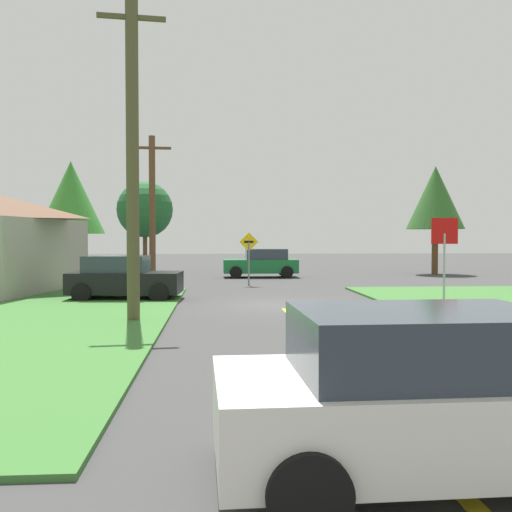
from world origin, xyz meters
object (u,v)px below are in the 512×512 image
(stop_sign, at_px, (444,244))
(car_approaching_junction, at_px, (262,263))
(utility_pole_near, at_px, (132,154))
(direction_sign, at_px, (249,252))
(oak_tree_left, at_px, (435,198))
(pine_tree_center, at_px, (71,198))
(car_behind_on_main_road, at_px, (436,395))
(utility_pole_mid, at_px, (152,208))
(oak_tree_right, at_px, (145,210))
(parked_car_near_building, at_px, (123,278))

(stop_sign, distance_m, car_approaching_junction, 15.87)
(utility_pole_near, xyz_separation_m, direction_sign, (3.76, 11.67, -2.94))
(oak_tree_left, height_order, pine_tree_center, oak_tree_left)
(pine_tree_center, bearing_deg, car_behind_on_main_road, -69.19)
(car_behind_on_main_road, relative_size, pine_tree_center, 0.71)
(utility_pole_mid, bearing_deg, car_behind_on_main_road, -77.27)
(stop_sign, height_order, utility_pole_mid, utility_pole_mid)
(utility_pole_near, bearing_deg, oak_tree_right, 96.06)
(utility_pole_mid, xyz_separation_m, direction_sign, (4.55, -0.41, -2.08))
(car_behind_on_main_road, bearing_deg, pine_tree_center, 109.16)
(parked_car_near_building, relative_size, direction_sign, 1.63)
(oak_tree_left, relative_size, oak_tree_right, 1.13)
(utility_pole_mid, bearing_deg, pine_tree_center, 153.77)
(car_behind_on_main_road, xyz_separation_m, oak_tree_right, (-6.67, 32.75, 3.25))
(parked_car_near_building, xyz_separation_m, car_approaching_junction, (5.98, 11.64, 0.00))
(car_behind_on_main_road, height_order, car_approaching_junction, same)
(parked_car_near_building, bearing_deg, oak_tree_right, 98.09)
(car_behind_on_main_road, xyz_separation_m, utility_pole_near, (-4.31, 10.48, 3.70))
(parked_car_near_building, height_order, oak_tree_left, oak_tree_left)
(utility_pole_mid, distance_m, direction_sign, 5.02)
(stop_sign, relative_size, pine_tree_center, 0.48)
(utility_pole_mid, height_order, oak_tree_left, utility_pole_mid)
(oak_tree_left, bearing_deg, parked_car_near_building, -141.22)
(car_behind_on_main_road, distance_m, pine_tree_center, 26.62)
(parked_car_near_building, bearing_deg, oak_tree_left, 42.70)
(car_approaching_junction, xyz_separation_m, pine_tree_center, (-9.89, -3.13, 3.47))
(direction_sign, bearing_deg, stop_sign, -59.07)
(utility_pole_near, relative_size, oak_tree_left, 1.33)
(oak_tree_right, bearing_deg, direction_sign, -59.96)
(car_behind_on_main_road, height_order, pine_tree_center, pine_tree_center)
(stop_sign, xyz_separation_m, oak_tree_right, (-11.81, 20.08, 1.98))
(car_approaching_junction, height_order, pine_tree_center, pine_tree_center)
(parked_car_near_building, height_order, car_approaching_junction, same)
(car_approaching_junction, bearing_deg, oak_tree_right, -34.80)
(car_approaching_junction, bearing_deg, utility_pole_near, 74.18)
(utility_pole_near, xyz_separation_m, oak_tree_left, (15.64, 19.18, 0.18))
(direction_sign, bearing_deg, car_behind_on_main_road, -88.59)
(car_approaching_junction, bearing_deg, car_behind_on_main_road, 88.67)
(direction_sign, distance_m, oak_tree_right, 12.49)
(utility_pole_mid, relative_size, direction_sign, 2.80)
(pine_tree_center, bearing_deg, oak_tree_right, 71.49)
(parked_car_near_building, xyz_separation_m, direction_sign, (4.92, 5.99, 0.77))
(utility_pole_mid, bearing_deg, parked_car_near_building, -93.26)
(utility_pole_near, height_order, oak_tree_left, utility_pole_near)
(pine_tree_center, relative_size, oak_tree_right, 1.04)
(oak_tree_left, bearing_deg, direction_sign, -147.71)
(car_approaching_junction, xyz_separation_m, oak_tree_right, (-7.19, 4.95, 3.25))
(parked_car_near_building, distance_m, car_approaching_junction, 13.08)
(parked_car_near_building, bearing_deg, pine_tree_center, 118.62)
(direction_sign, bearing_deg, car_approaching_junction, 79.36)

